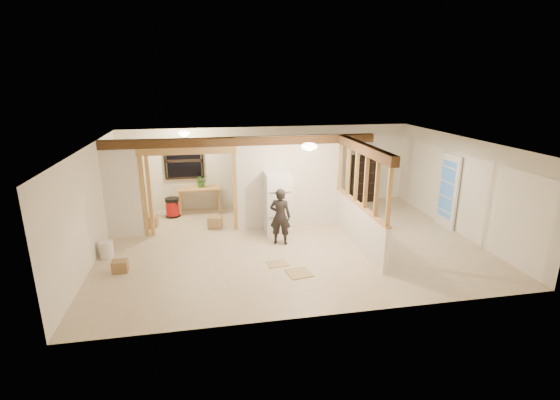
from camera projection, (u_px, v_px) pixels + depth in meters
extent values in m
cube|color=beige|center=(290.00, 243.00, 10.05)|extent=(9.00, 6.50, 0.01)
cube|color=white|center=(291.00, 142.00, 9.33)|extent=(9.00, 6.50, 0.01)
cube|color=white|center=(269.00, 167.00, 12.75)|extent=(9.00, 0.01, 2.50)
cube|color=white|center=(332.00, 248.00, 6.63)|extent=(9.00, 0.01, 2.50)
cube|color=white|center=(91.00, 205.00, 8.90)|extent=(0.01, 6.50, 2.50)
cube|color=white|center=(461.00, 186.00, 10.48)|extent=(0.01, 6.50, 2.50)
cube|color=silver|center=(122.00, 190.00, 10.10)|extent=(0.90, 0.12, 2.50)
cube|color=silver|center=(289.00, 182.00, 10.85)|extent=(2.80, 0.12, 2.50)
cube|color=tan|center=(190.00, 192.00, 10.44)|extent=(2.46, 0.14, 2.20)
cube|color=#51351B|center=(243.00, 141.00, 10.32)|extent=(7.00, 0.18, 0.22)
cube|color=#51351B|center=(363.00, 148.00, 9.27)|extent=(0.18, 3.30, 0.22)
cube|color=silver|center=(358.00, 225.00, 9.81)|extent=(0.12, 3.20, 1.00)
cube|color=tan|center=(361.00, 179.00, 9.48)|extent=(0.14, 3.20, 1.32)
cube|color=black|center=(184.00, 161.00, 12.13)|extent=(1.12, 0.10, 1.10)
cube|color=white|center=(448.00, 191.00, 10.92)|extent=(0.12, 0.86, 2.00)
ellipsoid|color=#FFEABF|center=(309.00, 146.00, 8.92)|extent=(0.36, 0.36, 0.16)
ellipsoid|color=#FFEABF|center=(184.00, 133.00, 11.06)|extent=(0.32, 0.32, 0.14)
ellipsoid|color=#FFD88C|center=(203.00, 148.00, 10.58)|extent=(0.07, 0.07, 0.07)
cube|color=silver|center=(278.00, 203.00, 10.56)|extent=(0.66, 0.64, 1.60)
imported|color=black|center=(280.00, 217.00, 9.82)|extent=(0.60, 0.49, 1.41)
cube|color=tan|center=(200.00, 200.00, 12.25)|extent=(1.24, 0.62, 0.78)
imported|color=#38702F|center=(201.00, 180.00, 12.13)|extent=(0.46, 0.43, 0.41)
cylinder|color=#AF1110|center=(172.00, 207.00, 11.88)|extent=(0.55, 0.55, 0.58)
cube|color=black|center=(363.00, 179.00, 13.24)|extent=(0.77, 0.26, 1.55)
cylinder|color=silver|center=(106.00, 249.00, 9.21)|extent=(0.34, 0.34, 0.38)
cube|color=#967248|center=(215.00, 222.00, 11.03)|extent=(0.42, 0.37, 0.32)
cube|color=#967248|center=(151.00, 221.00, 11.10)|extent=(0.38, 0.38, 0.32)
cube|color=#967248|center=(120.00, 266.00, 8.51)|extent=(0.32, 0.27, 0.26)
cube|color=tan|center=(299.00, 273.00, 8.48)|extent=(0.56, 0.56, 0.02)
cube|color=tan|center=(278.00, 264.00, 8.90)|extent=(0.48, 0.40, 0.01)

